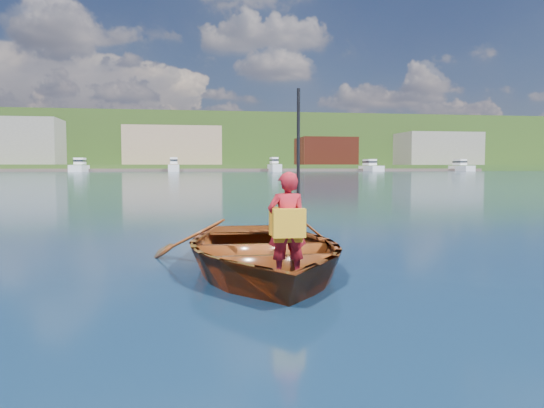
{
  "coord_description": "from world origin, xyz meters",
  "views": [
    {
      "loc": [
        -1.19,
        -7.26,
        1.28
      ],
      "look_at": [
        -0.15,
        -0.9,
        0.83
      ],
      "focal_mm": 35.0,
      "sensor_mm": 36.0,
      "label": 1
    }
  ],
  "objects_px": {
    "rowboat": "(261,251)",
    "marina_yachts": "(238,167)",
    "dock": "(221,170)",
    "child_paddler": "(287,224)"
  },
  "relations": [
    {
      "from": "rowboat",
      "to": "marina_yachts",
      "type": "xyz_separation_m",
      "value": [
        13.91,
        144.2,
        1.11
      ]
    },
    {
      "from": "rowboat",
      "to": "dock",
      "type": "relative_size",
      "value": 0.02
    },
    {
      "from": "rowboat",
      "to": "marina_yachts",
      "type": "distance_m",
      "value": 144.87
    },
    {
      "from": "rowboat",
      "to": "dock",
      "type": "height_order",
      "value": "dock"
    },
    {
      "from": "marina_yachts",
      "to": "rowboat",
      "type": "bearing_deg",
      "value": -95.51
    },
    {
      "from": "rowboat",
      "to": "dock",
      "type": "xyz_separation_m",
      "value": [
        9.48,
        148.9,
        0.14
      ]
    },
    {
      "from": "dock",
      "to": "marina_yachts",
      "type": "height_order",
      "value": "marina_yachts"
    },
    {
      "from": "child_paddler",
      "to": "rowboat",
      "type": "bearing_deg",
      "value": 99.25
    },
    {
      "from": "child_paddler",
      "to": "marina_yachts",
      "type": "bearing_deg",
      "value": 84.58
    },
    {
      "from": "rowboat",
      "to": "dock",
      "type": "distance_m",
      "value": 149.2
    }
  ]
}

